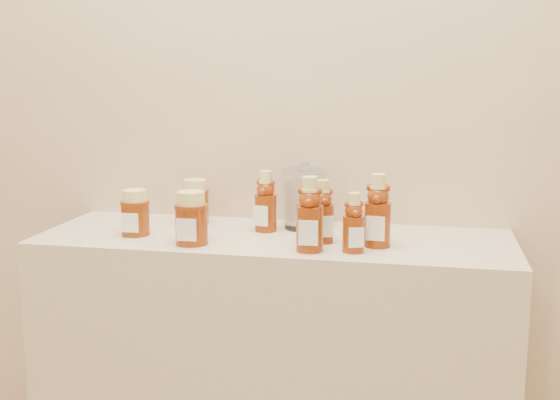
% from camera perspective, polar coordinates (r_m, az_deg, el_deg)
% --- Properties ---
extents(wall_back, '(3.50, 0.02, 2.70)m').
position_cam_1_polar(wall_back, '(1.93, 0.76, 11.55)').
color(wall_back, tan).
rests_on(wall_back, ground).
extents(display_table, '(1.20, 0.40, 0.90)m').
position_cam_1_polar(display_table, '(1.94, -0.47, -15.96)').
color(display_table, '#BCAE89').
rests_on(display_table, ground).
extents(bear_bottle_back_left, '(0.07, 0.07, 0.18)m').
position_cam_1_polar(bear_bottle_back_left, '(1.83, -1.17, 0.23)').
color(bear_bottle_back_left, '#622007').
rests_on(bear_bottle_back_left, display_table).
extents(bear_bottle_back_mid, '(0.08, 0.08, 0.17)m').
position_cam_1_polar(bear_bottle_back_mid, '(1.71, 3.48, -0.58)').
color(bear_bottle_back_mid, '#622007').
rests_on(bear_bottle_back_mid, display_table).
extents(bear_bottle_back_right, '(0.07, 0.07, 0.20)m').
position_cam_1_polar(bear_bottle_back_right, '(1.68, 7.96, -0.46)').
color(bear_bottle_back_right, '#622007').
rests_on(bear_bottle_back_right, display_table).
extents(bear_bottle_front_left, '(0.07, 0.07, 0.20)m').
position_cam_1_polar(bear_bottle_front_left, '(1.62, 2.44, -0.76)').
color(bear_bottle_front_left, '#622007').
rests_on(bear_bottle_front_left, display_table).
extents(bear_bottle_front_right, '(0.07, 0.07, 0.16)m').
position_cam_1_polar(bear_bottle_front_right, '(1.63, 6.00, -1.52)').
color(bear_bottle_front_right, '#622007').
rests_on(bear_bottle_front_right, display_table).
extents(honey_jar_left, '(0.08, 0.08, 0.12)m').
position_cam_1_polar(honey_jar_left, '(1.82, -11.69, -1.01)').
color(honey_jar_left, '#622007').
rests_on(honey_jar_left, display_table).
extents(honey_jar_back, '(0.09, 0.09, 0.12)m').
position_cam_1_polar(honey_jar_back, '(1.94, -6.91, -0.11)').
color(honey_jar_back, '#622007').
rests_on(honey_jar_back, display_table).
extents(honey_jar_front, '(0.08, 0.08, 0.13)m').
position_cam_1_polar(honey_jar_front, '(1.71, -7.21, -1.45)').
color(honey_jar_front, '#622007').
rests_on(honey_jar_front, display_table).
extents(glass_canister, '(0.12, 0.12, 0.17)m').
position_cam_1_polar(glass_canister, '(1.86, 2.00, 0.30)').
color(glass_canister, white).
rests_on(glass_canister, display_table).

